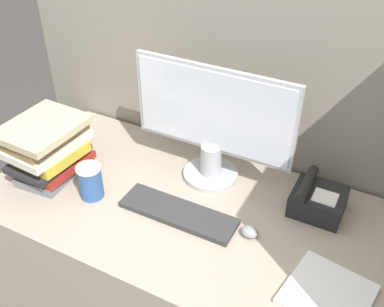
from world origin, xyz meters
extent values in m
cube|color=gray|center=(0.00, 0.77, 0.83)|extent=(1.87, 0.04, 1.65)
cube|color=tan|center=(0.00, 0.37, 0.37)|extent=(1.47, 0.74, 0.74)
cylinder|color=#B7B7BC|center=(-0.01, 0.56, 0.75)|extent=(0.21, 0.21, 0.02)
cylinder|color=#B7B7BC|center=(-0.01, 0.56, 0.82)|extent=(0.08, 0.08, 0.12)
cube|color=#B7B7BC|center=(-0.01, 0.57, 1.03)|extent=(0.60, 0.02, 0.33)
cube|color=silver|center=(-0.01, 0.56, 1.03)|extent=(0.57, 0.01, 0.30)
cube|color=#333333|center=(-0.01, 0.32, 0.75)|extent=(0.41, 0.12, 0.02)
ellipsoid|color=gray|center=(0.24, 0.34, 0.76)|extent=(0.06, 0.05, 0.03)
cylinder|color=#335999|center=(-0.34, 0.26, 0.80)|extent=(0.08, 0.08, 0.12)
cylinder|color=white|center=(-0.34, 0.26, 0.87)|extent=(0.09, 0.09, 0.01)
cube|color=slate|center=(-0.55, 0.30, 0.76)|extent=(0.19, 0.26, 0.04)
cube|color=maroon|center=(-0.56, 0.31, 0.79)|extent=(0.24, 0.26, 0.03)
cube|color=#262628|center=(-0.55, 0.29, 0.82)|extent=(0.19, 0.28, 0.02)
cube|color=gold|center=(-0.55, 0.30, 0.85)|extent=(0.25, 0.24, 0.04)
cube|color=silver|center=(-0.55, 0.29, 0.88)|extent=(0.22, 0.30, 0.03)
cube|color=olive|center=(-0.56, 0.30, 0.92)|extent=(0.20, 0.29, 0.04)
cube|color=#C6B78C|center=(-0.55, 0.29, 0.95)|extent=(0.25, 0.29, 0.03)
cube|color=black|center=(0.40, 0.56, 0.78)|extent=(0.18, 0.16, 0.08)
cube|color=white|center=(0.43, 0.54, 0.83)|extent=(0.08, 0.07, 0.00)
cylinder|color=black|center=(0.35, 0.56, 0.84)|extent=(0.04, 0.18, 0.04)
cube|color=white|center=(0.52, 0.23, 0.75)|extent=(0.26, 0.26, 0.02)
camera|label=1|loc=(0.55, -0.66, 1.82)|focal=42.00mm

